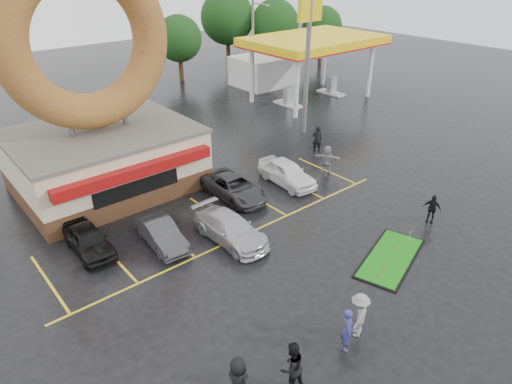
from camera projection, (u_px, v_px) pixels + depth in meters
ground at (290, 266)px, 21.18m from camera, size 120.00×120.00×0.00m
donut_shop at (98, 118)px, 26.14m from camera, size 10.20×8.70×13.50m
gas_station at (291, 56)px, 44.91m from camera, size 12.30×13.65×5.90m
shell_sign at (309, 36)px, 33.17m from camera, size 2.20×0.36×10.60m
streetlight_mid at (143, 69)px, 35.32m from camera, size 0.40×2.21×9.00m
streetlight_right at (254, 48)px, 42.79m from camera, size 0.40×2.21×9.00m
tree_far_a at (275, 24)px, 53.73m from camera, size 5.60×5.60×8.00m
tree_far_b at (322, 27)px, 56.08m from camera, size 4.90×4.90×7.00m
tree_far_c at (227, 17)px, 53.86m from camera, size 6.30×6.30×9.00m
tree_far_d at (179, 39)px, 48.59m from camera, size 4.90×4.90×7.00m
car_black at (89, 240)px, 21.90m from camera, size 1.63×3.90×1.32m
car_dgrey at (161, 233)px, 22.47m from camera, size 1.63×3.96×1.28m
car_silver at (230, 229)px, 22.77m from camera, size 2.00×4.67×1.34m
car_grey at (234, 187)px, 26.77m from camera, size 2.18×4.70×1.31m
car_white at (287, 173)px, 28.31m from camera, size 2.05×4.47×1.49m
person_blue at (348, 329)px, 16.45m from camera, size 0.78×0.74×1.80m
person_blackjkt at (292, 366)px, 14.91m from camera, size 0.98×0.79×1.92m
person_hoodie at (359, 315)px, 17.00m from camera, size 1.41×1.13×1.90m
person_bystander at (238, 382)px, 14.37m from camera, size 0.70×1.00×1.93m
person_cameraman at (432, 209)px, 24.26m from camera, size 0.69×1.02×1.60m
person_walker_near at (327, 159)px, 29.63m from camera, size 1.41×1.75×1.87m
person_walker_far at (317, 139)px, 32.62m from camera, size 0.86×0.79×1.97m
putting_green at (390, 258)px, 21.69m from camera, size 5.12×3.37×0.59m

